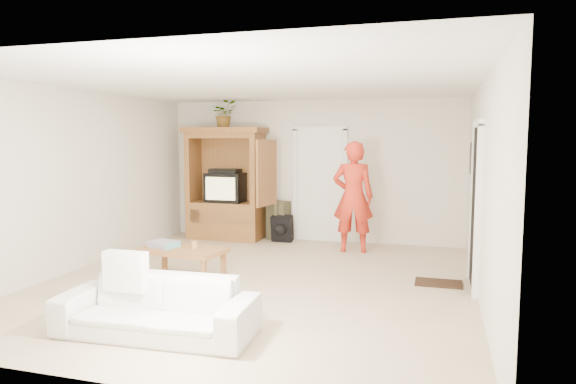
# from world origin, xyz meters

# --- Properties ---
(floor) EXTENTS (6.00, 6.00, 0.00)m
(floor) POSITION_xyz_m (0.00, 0.00, 0.00)
(floor) COLOR tan
(floor) RESTS_ON ground
(ceiling) EXTENTS (6.00, 6.00, 0.00)m
(ceiling) POSITION_xyz_m (0.00, 0.00, 2.60)
(ceiling) COLOR white
(ceiling) RESTS_ON floor
(wall_back) EXTENTS (5.50, 0.00, 5.50)m
(wall_back) POSITION_xyz_m (0.00, 3.00, 1.30)
(wall_back) COLOR silver
(wall_back) RESTS_ON floor
(wall_front) EXTENTS (5.50, 0.00, 5.50)m
(wall_front) POSITION_xyz_m (0.00, -3.00, 1.30)
(wall_front) COLOR silver
(wall_front) RESTS_ON floor
(wall_left) EXTENTS (0.00, 6.00, 6.00)m
(wall_left) POSITION_xyz_m (-2.75, 0.00, 1.30)
(wall_left) COLOR silver
(wall_left) RESTS_ON floor
(wall_right) EXTENTS (0.00, 6.00, 6.00)m
(wall_right) POSITION_xyz_m (2.75, 0.00, 1.30)
(wall_right) COLOR silver
(wall_right) RESTS_ON floor
(armoire) EXTENTS (1.82, 1.14, 2.10)m
(armoire) POSITION_xyz_m (-1.58, 2.66, 0.91)
(armoire) COLOR #99652F
(armoire) RESTS_ON floor
(door_back) EXTENTS (0.85, 0.05, 2.04)m
(door_back) POSITION_xyz_m (0.15, 2.97, 1.02)
(door_back) COLOR white
(door_back) RESTS_ON floor
(doorway_right) EXTENTS (0.05, 0.90, 2.04)m
(doorway_right) POSITION_xyz_m (2.73, 0.60, 1.02)
(doorway_right) COLOR black
(doorway_right) RESTS_ON floor
(framed_picture) EXTENTS (0.03, 0.60, 0.48)m
(framed_picture) POSITION_xyz_m (2.73, 1.90, 1.60)
(framed_picture) COLOR black
(framed_picture) RESTS_ON wall_right
(doormat) EXTENTS (0.60, 0.40, 0.02)m
(doormat) POSITION_xyz_m (2.30, 0.60, 0.01)
(doormat) COLOR #382316
(doormat) RESTS_ON floor
(plant) EXTENTS (0.58, 0.57, 0.49)m
(plant) POSITION_xyz_m (-1.60, 2.63, 2.35)
(plant) COLOR #4C7238
(plant) RESTS_ON armoire
(man) EXTENTS (0.73, 0.54, 1.85)m
(man) POSITION_xyz_m (0.90, 2.20, 0.93)
(man) COLOR red
(man) RESTS_ON floor
(sofa) EXTENTS (1.94, 0.83, 0.56)m
(sofa) POSITION_xyz_m (-0.32, -2.00, 0.28)
(sofa) COLOR silver
(sofa) RESTS_ON floor
(coffee_table) EXTENTS (1.21, 0.77, 0.42)m
(coffee_table) POSITION_xyz_m (-1.03, -0.13, 0.37)
(coffee_table) COLOR olive
(coffee_table) RESTS_ON floor
(towel) EXTENTS (0.45, 0.38, 0.08)m
(towel) POSITION_xyz_m (-1.32, -0.13, 0.46)
(towel) COLOR #D44651
(towel) RESTS_ON coffee_table
(candle) EXTENTS (0.08, 0.08, 0.10)m
(candle) POSITION_xyz_m (-0.88, -0.08, 0.47)
(candle) COLOR tan
(candle) RESTS_ON coffee_table
(backpack_black) EXTENTS (0.39, 0.24, 0.47)m
(backpack_black) POSITION_xyz_m (-0.48, 2.66, 0.23)
(backpack_black) COLOR black
(backpack_black) RESTS_ON floor
(backpack_olive) EXTENTS (0.43, 0.36, 0.72)m
(backpack_olive) POSITION_xyz_m (-0.62, 2.85, 0.36)
(backpack_olive) COLOR #47442B
(backpack_olive) RESTS_ON floor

